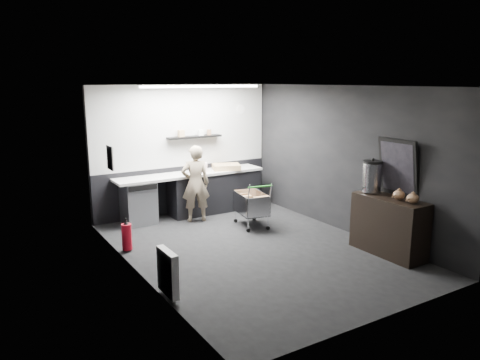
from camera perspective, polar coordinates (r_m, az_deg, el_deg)
floor at (r=7.97m, az=1.76°, el=-8.42°), size 5.50×5.50×0.00m
ceiling at (r=7.46m, az=1.90°, el=11.38°), size 5.50×5.50×0.00m
wall_back at (r=9.98m, az=-6.91°, el=3.71°), size 5.50×0.00×5.50m
wall_front at (r=5.58m, az=17.60°, el=-3.52°), size 5.50×0.00×5.50m
wall_left at (r=6.73m, az=-12.54°, el=-0.59°), size 0.00×5.50×5.50m
wall_right at (r=8.84m, az=12.73°, el=2.42°), size 0.00×5.50×5.50m
kitchen_wall_panel at (r=9.90m, az=-6.93°, el=6.56°), size 3.95×0.02×1.70m
dado_panel at (r=10.12m, az=-6.74°, el=-1.06°), size 3.95×0.02×1.00m
floating_shelf at (r=9.91m, az=-5.58°, el=5.26°), size 1.20×0.22×0.04m
wall_clock at (r=10.53m, az=0.06°, el=8.62°), size 0.20×0.03×0.20m
poster at (r=7.92m, az=-15.58°, el=2.62°), size 0.02×0.30×0.40m
poster_red_band at (r=7.91m, az=-15.57°, el=3.13°), size 0.02×0.22×0.10m
radiator at (r=6.25m, az=-8.80°, el=-11.08°), size 0.10×0.50×0.60m
ceiling_strip at (r=9.06m, az=-4.69°, el=11.30°), size 2.40×0.20×0.04m
prep_counter at (r=9.91m, az=-5.26°, el=-1.56°), size 3.20×0.61×0.90m
person at (r=9.34m, az=-5.45°, el=-0.45°), size 0.65×0.52×1.54m
shopping_cart at (r=9.05m, az=1.38°, el=-3.06°), size 0.61×0.90×0.89m
sideboard at (r=7.98m, az=17.62°, el=-4.46°), size 0.54×1.26×1.88m
fire_extinguisher at (r=8.02m, az=-13.64°, el=-6.63°), size 0.16×0.16×0.54m
cardboard_box at (r=10.08m, az=-1.68°, el=1.62°), size 0.69×0.61×0.11m
pink_tub at (r=9.87m, az=-4.54°, el=1.57°), size 0.19×0.19×0.19m
white_container at (r=9.73m, az=-5.55°, el=1.33°), size 0.19×0.15×0.16m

